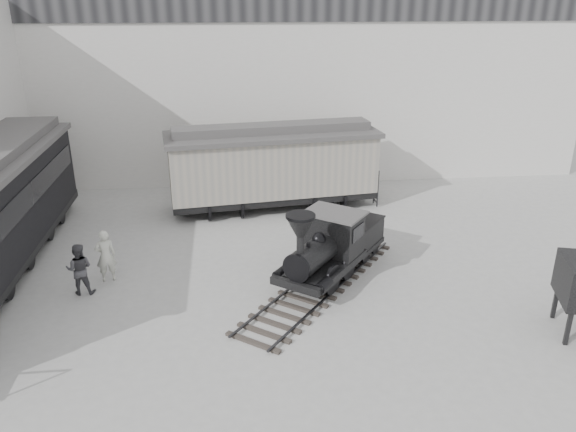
{
  "coord_description": "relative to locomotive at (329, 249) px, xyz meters",
  "views": [
    {
      "loc": [
        -1.39,
        -13.95,
        9.29
      ],
      "look_at": [
        0.47,
        4.23,
        2.0
      ],
      "focal_mm": 35.0,
      "sensor_mm": 36.0,
      "label": 1
    }
  ],
  "objects": [
    {
      "name": "boxcar",
      "position": [
        -1.39,
        7.22,
        0.94
      ],
      "size": [
        9.83,
        4.2,
        3.9
      ],
      "rotation": [
        0.0,
        0.0,
        0.13
      ],
      "color": "black",
      "rests_on": "ground"
    },
    {
      "name": "locomotive",
      "position": [
        0.0,
        0.0,
        0.0
      ],
      "size": [
        6.56,
        7.82,
        2.98
      ],
      "rotation": [
        0.0,
        0.0,
        -0.65
      ],
      "color": "#3B3431",
      "rests_on": "ground"
    },
    {
      "name": "north_wall",
      "position": [
        -1.8,
        11.74,
        4.45
      ],
      "size": [
        34.0,
        2.51,
        11.0
      ],
      "color": "silver",
      "rests_on": "ground"
    },
    {
      "name": "visitor_a",
      "position": [
        -7.63,
        0.61,
        -0.16
      ],
      "size": [
        0.78,
        0.62,
        1.88
      ],
      "primitive_type": "imported",
      "rotation": [
        0.0,
        0.0,
        3.41
      ],
      "color": "silver",
      "rests_on": "ground"
    },
    {
      "name": "ground",
      "position": [
        -1.8,
        -3.25,
        -1.1
      ],
      "size": [
        90.0,
        90.0,
        0.0
      ],
      "primitive_type": "plane",
      "color": "#9E9E9B"
    },
    {
      "name": "visitor_b",
      "position": [
        -8.32,
        -0.2,
        -0.22
      ],
      "size": [
        0.86,
        0.67,
        1.77
      ],
      "primitive_type": "imported",
      "rotation": [
        0.0,
        0.0,
        3.15
      ],
      "color": "#424246",
      "rests_on": "ground"
    }
  ]
}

